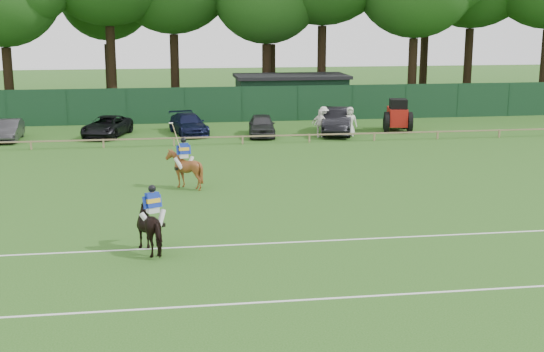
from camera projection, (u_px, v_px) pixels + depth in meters
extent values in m
plane|color=#1E4C14|center=(271.00, 234.00, 25.20)|extent=(160.00, 160.00, 0.00)
imported|color=black|center=(153.00, 227.00, 23.22)|extent=(1.62, 2.13, 1.64)
imported|color=brown|center=(184.00, 169.00, 31.74)|extent=(1.62, 1.76, 1.70)
imported|color=#2E2E31|center=(9.00, 130.00, 43.81)|extent=(1.44, 3.84, 1.25)
imported|color=black|center=(107.00, 126.00, 45.22)|extent=(3.33, 4.97, 1.27)
imported|color=black|center=(189.00, 124.00, 46.09)|extent=(2.72, 4.75, 1.30)
imported|color=#303033|center=(262.00, 125.00, 45.41)|extent=(2.02, 4.14, 1.36)
imported|color=black|center=(338.00, 121.00, 46.20)|extent=(3.10, 5.31, 1.65)
imported|color=silver|center=(324.00, 121.00, 45.74)|extent=(1.28, 0.90, 1.80)
imported|color=white|center=(320.00, 124.00, 44.99)|extent=(0.99, 0.41, 1.68)
imported|color=silver|center=(350.00, 122.00, 45.33)|extent=(0.94, 0.67, 1.82)
cube|color=silver|center=(153.00, 210.00, 23.09)|extent=(0.44, 0.39, 0.18)
cube|color=#172FAA|center=(152.00, 200.00, 23.02)|extent=(0.49, 0.44, 0.51)
cube|color=yellow|center=(152.00, 201.00, 23.03)|extent=(0.51, 0.44, 0.18)
sphere|color=black|center=(152.00, 189.00, 22.94)|extent=(0.25, 0.25, 0.25)
cylinder|color=silver|center=(161.00, 218.00, 23.26)|extent=(0.38, 0.46, 0.59)
cylinder|color=silver|center=(146.00, 220.00, 22.98)|extent=(0.48, 0.27, 0.59)
cube|color=silver|center=(184.00, 156.00, 31.62)|extent=(0.40, 0.32, 0.18)
cube|color=#172FAA|center=(184.00, 149.00, 31.55)|extent=(0.45, 0.37, 0.51)
cube|color=yellow|center=(184.00, 149.00, 31.55)|extent=(0.47, 0.36, 0.18)
sphere|color=black|center=(183.00, 140.00, 31.47)|extent=(0.25, 0.25, 0.25)
cylinder|color=silver|center=(190.00, 162.00, 31.72)|extent=(0.41, 0.39, 0.59)
cylinder|color=silver|center=(178.00, 163.00, 31.55)|extent=(0.42, 0.31, 0.59)
cylinder|color=tan|center=(176.00, 136.00, 31.38)|extent=(0.37, 0.53, 1.17)
cube|color=silver|center=(303.00, 300.00, 19.41)|extent=(60.00, 0.10, 0.01)
cube|color=silver|center=(275.00, 243.00, 24.23)|extent=(60.00, 0.10, 0.01)
cube|color=#997F5B|center=(226.00, 137.00, 42.47)|extent=(62.00, 0.08, 0.08)
cube|color=#14351E|center=(214.00, 105.00, 50.99)|extent=(92.00, 0.04, 2.50)
cube|color=#14331E|center=(291.00, 96.00, 54.72)|extent=(8.00, 4.00, 2.80)
cube|color=black|center=(291.00, 76.00, 54.39)|extent=(8.40, 4.40, 0.24)
cube|color=#AC160F|center=(397.00, 117.00, 47.42)|extent=(1.54, 2.30, 1.15)
cube|color=black|center=(398.00, 105.00, 46.90)|extent=(1.26, 1.33, 0.79)
cylinder|color=black|center=(386.00, 122.00, 46.91)|extent=(0.52, 1.35, 1.32)
cylinder|color=black|center=(410.00, 122.00, 46.84)|extent=(0.52, 1.35, 1.32)
cylinder|color=black|center=(385.00, 123.00, 48.43)|extent=(0.40, 0.74, 0.71)
cylinder|color=black|center=(405.00, 123.00, 48.37)|extent=(0.40, 0.74, 0.71)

